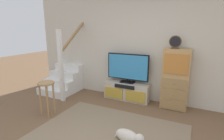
{
  "coord_description": "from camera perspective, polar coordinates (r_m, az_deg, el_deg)",
  "views": [
    {
      "loc": [
        1.26,
        -1.91,
        1.83
      ],
      "look_at": [
        -0.48,
        1.67,
        0.88
      ],
      "focal_mm": 28.55,
      "sensor_mm": 36.0,
      "label": 1
    }
  ],
  "objects": [
    {
      "name": "side_cabinet",
      "position": [
        4.29,
        19.65,
        -2.84
      ],
      "size": [
        0.58,
        0.38,
        1.39
      ],
      "color": "tan",
      "rests_on": "ground_plane"
    },
    {
      "name": "desk_clock",
      "position": [
        4.14,
        19.61,
        8.41
      ],
      "size": [
        0.26,
        0.08,
        0.28
      ],
      "color": "#4C3823",
      "rests_on": "side_cabinet"
    },
    {
      "name": "media_console",
      "position": [
        4.68,
        4.79,
        -6.73
      ],
      "size": [
        1.16,
        0.38,
        0.46
      ],
      "color": "#BCB29E",
      "rests_on": "ground_plane"
    },
    {
      "name": "television",
      "position": [
        4.52,
        5.05,
        0.8
      ],
      "size": [
        1.08,
        0.22,
        0.75
      ],
      "color": "black",
      "rests_on": "media_console"
    },
    {
      "name": "back_wall",
      "position": [
        4.58,
        9.82,
        7.14
      ],
      "size": [
        6.4,
        0.12,
        2.7
      ],
      "primitive_type": "cube",
      "color": "beige",
      "rests_on": "ground_plane"
    },
    {
      "name": "dog",
      "position": [
        3.08,
        5.54,
        -20.49
      ],
      "size": [
        0.54,
        0.28,
        0.23
      ],
      "color": "beige",
      "rests_on": "ground_plane"
    },
    {
      "name": "area_rug",
      "position": [
        3.35,
        -0.67,
        -19.61
      ],
      "size": [
        2.6,
        1.8,
        0.01
      ],
      "primitive_type": "cube",
      "color": "#847056",
      "rests_on": "ground_plane"
    },
    {
      "name": "bar_stool_near",
      "position": [
        3.98,
        -20.2,
        -6.36
      ],
      "size": [
        0.34,
        0.34,
        0.73
      ],
      "color": "#A37A4C",
      "rests_on": "ground_plane"
    },
    {
      "name": "staircase",
      "position": [
        5.6,
        -13.96,
        -2.18
      ],
      "size": [
        1.0,
        1.36,
        2.2
      ],
      "color": "white",
      "rests_on": "ground_plane"
    }
  ]
}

